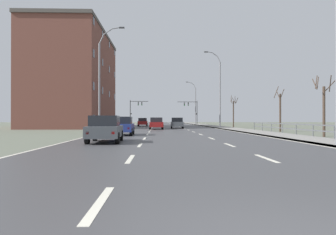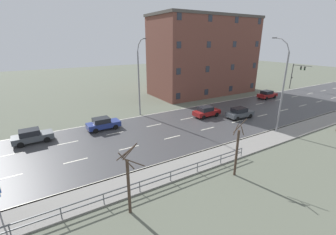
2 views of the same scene
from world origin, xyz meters
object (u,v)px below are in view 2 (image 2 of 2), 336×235
at_px(car_far_left, 103,123).
at_px(car_mid_centre, 267,94).
at_px(street_lamp_midground, 282,88).
at_px(brick_building, 204,56).
at_px(car_near_left, 32,136).
at_px(car_far_right, 206,112).
at_px(car_near_right, 240,113).
at_px(traffic_signal_left, 296,72).
at_px(street_lamp_left_bank, 139,79).

bearing_deg(car_far_left, car_mid_centre, 88.68).
distance_m(street_lamp_midground, brick_building, 23.70).
distance_m(car_near_left, car_far_right, 22.73).
distance_m(car_far_left, car_near_right, 19.33).
distance_m(car_mid_centre, car_near_right, 14.95).
relative_size(traffic_signal_left, car_far_right, 1.39).
height_order(street_lamp_left_bank, car_far_left, street_lamp_left_bank).
height_order(street_lamp_left_bank, car_mid_centre, street_lamp_left_bank).
bearing_deg(street_lamp_left_bank, street_lamp_midground, 37.90).
distance_m(car_far_right, brick_building, 18.33).
xyz_separation_m(street_lamp_left_bank, traffic_signal_left, (0.55, 38.81, -1.53)).
distance_m(street_lamp_left_bank, car_far_right, 10.97).
xyz_separation_m(traffic_signal_left, car_near_right, (8.23, -26.94, -3.11)).
distance_m(traffic_signal_left, car_near_left, 53.43).
height_order(car_near_left, brick_building, brick_building).
distance_m(car_near_left, brick_building, 35.15).
distance_m(street_lamp_midground, car_far_right, 10.82).
distance_m(car_near_right, car_far_right, 4.83).
relative_size(car_mid_centre, car_near_left, 0.99).
bearing_deg(car_near_left, car_near_right, 75.12).
xyz_separation_m(car_mid_centre, car_far_left, (-0.07, -32.27, 0.00)).
xyz_separation_m(street_lamp_midground, car_far_left, (-11.86, -18.17, -4.70)).
relative_size(car_near_right, car_near_left, 1.00).
xyz_separation_m(street_lamp_midground, traffic_signal_left, (-14.34, 27.22, -1.59)).
relative_size(car_far_left, car_near_left, 0.99).
xyz_separation_m(street_lamp_midground, car_near_right, (-6.10, 0.28, -4.70)).
relative_size(street_lamp_left_bank, car_far_left, 2.70).
bearing_deg(car_mid_centre, car_far_right, -82.14).
bearing_deg(car_far_left, street_lamp_left_bank, 113.45).
height_order(car_mid_centre, car_near_left, same).
bearing_deg(car_far_left, car_near_left, -91.72).
distance_m(street_lamp_midground, car_near_left, 29.05).
height_order(car_mid_centre, brick_building, brick_building).
distance_m(car_mid_centre, brick_building, 14.87).
relative_size(car_near_left, brick_building, 0.19).
xyz_separation_m(car_mid_centre, car_far_right, (2.70, -17.61, 0.00)).
bearing_deg(car_near_left, traffic_signal_left, 90.19).
distance_m(street_lamp_left_bank, car_near_left, 15.48).
height_order(traffic_signal_left, car_near_right, traffic_signal_left).
bearing_deg(car_mid_centre, traffic_signal_left, 100.13).
xyz_separation_m(car_near_right, car_far_right, (-2.99, -3.79, 0.00)).
xyz_separation_m(car_near_right, brick_building, (-16.52, 6.41, 7.00)).
distance_m(street_lamp_left_bank, car_near_right, 15.47).
xyz_separation_m(street_lamp_left_bank, car_near_right, (8.78, 11.87, -4.64)).
bearing_deg(car_mid_centre, brick_building, -146.45).
bearing_deg(car_far_right, brick_building, 142.13).
height_order(traffic_signal_left, car_mid_centre, traffic_signal_left).
distance_m(traffic_signal_left, brick_building, 22.48).
height_order(car_far_left, brick_building, brick_building).
bearing_deg(street_lamp_midground, car_far_right, -158.92).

